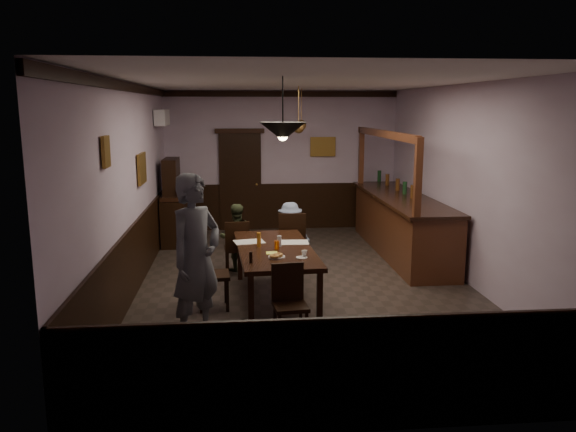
{
  "coord_description": "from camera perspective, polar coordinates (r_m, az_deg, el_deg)",
  "views": [
    {
      "loc": [
        -1.0,
        -8.15,
        2.65
      ],
      "look_at": [
        -0.28,
        -0.49,
        1.15
      ],
      "focal_mm": 35.0,
      "sensor_mm": 36.0,
      "label": 1
    }
  ],
  "objects": [
    {
      "name": "pendant_brass_mid",
      "position": [
        9.82,
        1.07,
        8.97
      ],
      "size": [
        0.2,
        0.2,
        0.81
      ],
      "color": "#BF8C3F",
      "rests_on": "ground"
    },
    {
      "name": "pastry_plate",
      "position": [
        7.22,
        -1.16,
        -4.17
      ],
      "size": [
        0.22,
        0.22,
        0.01
      ],
      "primitive_type": "cylinder",
      "color": "white",
      "rests_on": "dining_table"
    },
    {
      "name": "saucer",
      "position": [
        7.19,
        1.4,
        -4.24
      ],
      "size": [
        0.15,
        0.15,
        0.01
      ],
      "primitive_type": "cylinder",
      "color": "white",
      "rests_on": "dining_table"
    },
    {
      "name": "picture_back",
      "position": [
        12.28,
        3.57,
        7.04
      ],
      "size": [
        0.55,
        0.04,
        0.42
      ],
      "color": "olive",
      "rests_on": "ground"
    },
    {
      "name": "chair_near",
      "position": [
        6.53,
        0.12,
        -8.37
      ],
      "size": [
        0.42,
        0.42,
        0.88
      ],
      "rotation": [
        0.0,
        0.0,
        0.11
      ],
      "color": "black",
      "rests_on": "ground"
    },
    {
      "name": "pepper_mill",
      "position": [
        6.97,
        -3.78,
        -4.21
      ],
      "size": [
        0.04,
        0.04,
        0.14
      ],
      "primitive_type": "cylinder",
      "color": "black",
      "rests_on": "dining_table"
    },
    {
      "name": "picture_left_large",
      "position": [
        9.11,
        -14.62,
        4.69
      ],
      "size": [
        0.04,
        0.62,
        0.48
      ],
      "color": "olive",
      "rests_on": "ground"
    },
    {
      "name": "pendant_iron",
      "position": [
        6.69,
        -0.53,
        8.58
      ],
      "size": [
        0.56,
        0.56,
        0.75
      ],
      "color": "black",
      "rests_on": "ground"
    },
    {
      "name": "chair_far_right",
      "position": [
        9.04,
        0.41,
        -2.43
      ],
      "size": [
        0.46,
        0.46,
        1.0
      ],
      "rotation": [
        0.0,
        0.0,
        3.06
      ],
      "color": "black",
      "rests_on": "ground"
    },
    {
      "name": "chair_far_left",
      "position": [
        8.98,
        -5.21,
        -2.98
      ],
      "size": [
        0.41,
        0.41,
        0.88
      ],
      "rotation": [
        0.0,
        0.0,
        3.22
      ],
      "color": "black",
      "rests_on": "ground"
    },
    {
      "name": "picture_left_small",
      "position": [
        6.73,
        -18.02,
        6.24
      ],
      "size": [
        0.04,
        0.28,
        0.36
      ],
      "color": "olive",
      "rests_on": "ground"
    },
    {
      "name": "person_seated_right",
      "position": [
        9.31,
        0.21,
        -1.97
      ],
      "size": [
        0.78,
        0.54,
        1.11
      ],
      "primitive_type": "imported",
      "rotation": [
        0.0,
        0.0,
        3.33
      ],
      "color": "slate",
      "rests_on": "ground"
    },
    {
      "name": "bar_counter",
      "position": [
        10.45,
        11.38,
        -0.68
      ],
      "size": [
        0.93,
        3.99,
        2.24
      ],
      "color": "#4D2614",
      "rests_on": "ground"
    },
    {
      "name": "napkin",
      "position": [
        7.43,
        -1.65,
        -3.77
      ],
      "size": [
        0.16,
        0.16,
        0.0
      ],
      "primitive_type": "cube",
      "rotation": [
        0.0,
        0.0,
        0.06
      ],
      "color": "#E6EC57",
      "rests_on": "dining_table"
    },
    {
      "name": "beer_glass",
      "position": [
        7.75,
        -2.97,
        -2.42
      ],
      "size": [
        0.06,
        0.06,
        0.2
      ],
      "primitive_type": "cylinder",
      "color": "#BF721E",
      "rests_on": "dining_table"
    },
    {
      "name": "chair_side",
      "position": [
        7.52,
        -8.22,
        -5.44
      ],
      "size": [
        0.45,
        0.45,
        0.97
      ],
      "rotation": [
        0.0,
        0.0,
        1.65
      ],
      "color": "black",
      "rests_on": "ground"
    },
    {
      "name": "ac_unit",
      "position": [
        11.13,
        -12.68,
        9.73
      ],
      "size": [
        0.2,
        0.85,
        0.3
      ],
      "color": "white",
      "rests_on": "ground"
    },
    {
      "name": "pastry_ring_b",
      "position": [
        7.2,
        -1.01,
        -3.98
      ],
      "size": [
        0.13,
        0.13,
        0.04
      ],
      "primitive_type": "torus",
      "color": "#C68C47",
      "rests_on": "pastry_plate"
    },
    {
      "name": "dining_table",
      "position": [
        7.73,
        -1.34,
        -3.69
      ],
      "size": [
        1.12,
        2.25,
        0.75
      ],
      "rotation": [
        0.0,
        0.0,
        0.06
      ],
      "color": "black",
      "rests_on": "ground"
    },
    {
      "name": "soda_can",
      "position": [
        7.6,
        -1.15,
        -2.97
      ],
      "size": [
        0.07,
        0.07,
        0.12
      ],
      "primitive_type": "cylinder",
      "color": "orange",
      "rests_on": "dining_table"
    },
    {
      "name": "coffee_cup",
      "position": [
        7.22,
        1.67,
        -3.81
      ],
      "size": [
        0.08,
        0.08,
        0.07
      ],
      "primitive_type": "imported",
      "rotation": [
        0.0,
        0.0,
        0.06
      ],
      "color": "white",
      "rests_on": "saucer"
    },
    {
      "name": "water_glass",
      "position": [
        7.76,
        -0.89,
        -2.57
      ],
      "size": [
        0.06,
        0.06,
        0.15
      ],
      "primitive_type": "cylinder",
      "color": "silver",
      "rests_on": "dining_table"
    },
    {
      "name": "door_back",
      "position": [
        12.2,
        -4.87,
        3.45
      ],
      "size": [
        0.9,
        0.06,
        2.1
      ],
      "primitive_type": "cube",
      "color": "black",
      "rests_on": "ground"
    },
    {
      "name": "newspaper_left",
      "position": [
        8.04,
        -3.97,
        -2.63
      ],
      "size": [
        0.47,
        0.38,
        0.01
      ],
      "primitive_type": "cube",
      "rotation": [
        0.0,
        0.0,
        0.2
      ],
      "color": "silver",
      "rests_on": "dining_table"
    },
    {
      "name": "room",
      "position": [
        8.29,
        1.61,
        3.04
      ],
      "size": [
        5.01,
        8.01,
        3.01
      ],
      "color": "#2D2621",
      "rests_on": "ground"
    },
    {
      "name": "newspaper_right",
      "position": [
        7.99,
        0.57,
        -2.69
      ],
      "size": [
        0.43,
        0.32,
        0.01
      ],
      "primitive_type": "cube",
      "rotation": [
        0.0,
        0.0,
        -0.05
      ],
      "color": "silver",
      "rests_on": "dining_table"
    },
    {
      "name": "pendant_brass_far",
      "position": [
        11.13,
        1.35,
        9.21
      ],
      "size": [
        0.2,
        0.2,
        0.81
      ],
      "color": "#BF8C3F",
      "rests_on": "ground"
    },
    {
      "name": "person_standing",
      "position": [
        6.39,
        -9.32,
        -4.35
      ],
      "size": [
        0.82,
        0.84,
        1.94
      ],
      "primitive_type": "imported",
      "rotation": [
        0.0,
        0.0,
        0.84
      ],
      "color": "slate",
      "rests_on": "ground"
    },
    {
      "name": "sideboard",
      "position": [
        11.29,
        -11.45,
        0.69
      ],
      "size": [
        0.45,
        1.26,
        1.67
      ],
      "color": "black",
      "rests_on": "ground"
    },
    {
      "name": "pastry_ring_a",
      "position": [
        7.14,
        -1.4,
        -4.1
      ],
      "size": [
        0.13,
        0.13,
        0.04
      ],
      "primitive_type": "torus",
      "color": "#C68C47",
      "rests_on": "pastry_plate"
    },
    {
      "name": "person_seated_left",
      "position": [
        9.22,
        -5.33,
        -2.15
      ],
      "size": [
        0.63,
        0.54,
        1.11
      ],
      "primitive_type": "imported",
      "rotation": [
        0.0,
        0.0,
        3.39
      ],
      "color": "#384127",
      "rests_on": "ground"
    }
  ]
}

